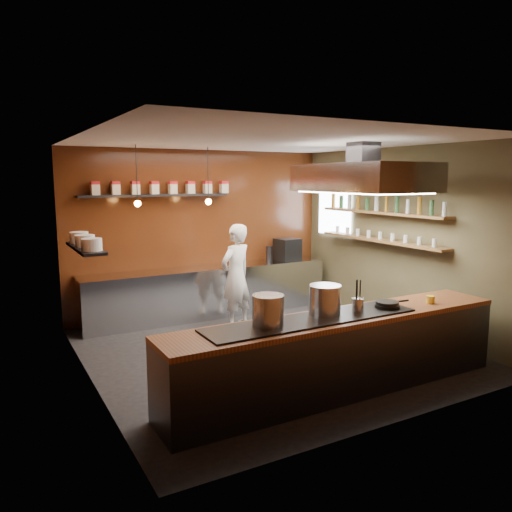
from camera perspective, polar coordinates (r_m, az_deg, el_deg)
floor at (r=7.42m, az=1.61°, el=-10.74°), size 5.00×5.00×0.00m
back_wall at (r=9.28m, az=-6.25°, el=2.70°), size 5.00×0.00×5.00m
left_wall at (r=6.18m, az=-18.69°, el=-0.82°), size 0.00×5.00×5.00m
right_wall at (r=8.60m, az=16.15°, el=1.91°), size 0.00×5.00×5.00m
ceiling at (r=7.01m, az=1.72°, el=13.04°), size 5.00×5.00×0.00m
window_pane at (r=9.80m, az=8.97°, el=5.32°), size 0.00×1.00×1.00m
prep_counter at (r=9.15m, az=-5.34°, el=-4.04°), size 4.60×0.65×0.90m
pass_counter at (r=6.02m, az=9.53°, el=-10.91°), size 4.40×0.72×0.94m
tin_shelf at (r=8.79m, az=-11.42°, el=6.81°), size 2.60×0.26×0.04m
plate_shelf at (r=7.17m, az=-18.92°, el=0.86°), size 0.30×1.40×0.04m
bottle_shelf_upper at (r=8.66m, az=14.11°, el=4.84°), size 0.26×2.80×0.04m
bottle_shelf_lower at (r=8.71m, az=14.00°, el=1.75°), size 0.26×2.80×0.04m
extractor_hood at (r=7.43m, az=12.08°, el=8.80°), size 1.20×2.00×0.72m
pendant_left at (r=8.01m, az=-13.39°, el=6.22°), size 0.10×0.10×0.95m
pendant_right at (r=8.42m, az=-5.46°, el=6.53°), size 0.10×0.10×0.95m
storage_tins at (r=8.83m, az=-10.52°, el=7.70°), size 2.43×0.13×0.22m
plate_stacks at (r=7.16m, az=-18.96°, el=1.65°), size 0.26×1.16×0.16m
bottles at (r=8.65m, az=14.15°, el=5.76°), size 0.06×2.66×0.24m
wine_glasses at (r=8.70m, az=14.02°, el=2.31°), size 0.07×2.37×0.13m
stockpot_large at (r=5.31m, az=1.39°, el=-6.23°), size 0.42×0.42×0.33m
stockpot_small at (r=5.79m, az=7.87°, el=-4.98°), size 0.43×0.43×0.34m
utensil_crock at (r=5.97m, az=11.55°, el=-5.55°), size 0.17×0.17×0.17m
frying_pan at (r=6.28m, az=14.78°, el=-5.37°), size 0.47×0.30×0.08m
butter_jar at (r=6.73m, az=19.31°, el=-4.71°), size 0.12×0.12×0.10m
espresso_machine at (r=9.80m, az=3.61°, el=0.77°), size 0.46×0.44×0.42m
chef at (r=8.36m, az=-2.32°, el=-2.29°), size 0.74×0.62×1.75m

